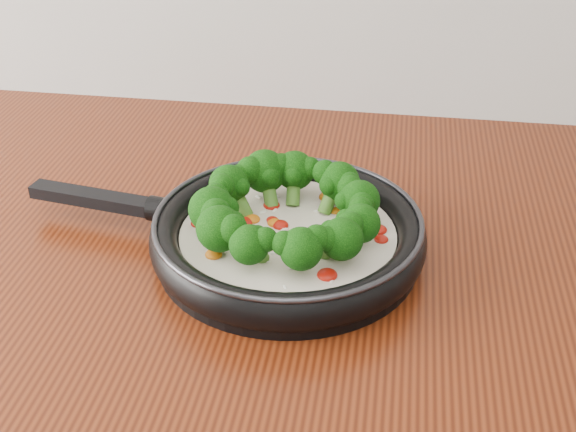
# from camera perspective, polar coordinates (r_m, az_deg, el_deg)

# --- Properties ---
(skillet) EXTENTS (0.47, 0.33, 0.09)m
(skillet) POSITION_cam_1_polar(r_m,az_deg,el_deg) (0.79, -0.25, -0.99)
(skillet) COLOR black
(skillet) RESTS_ON counter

